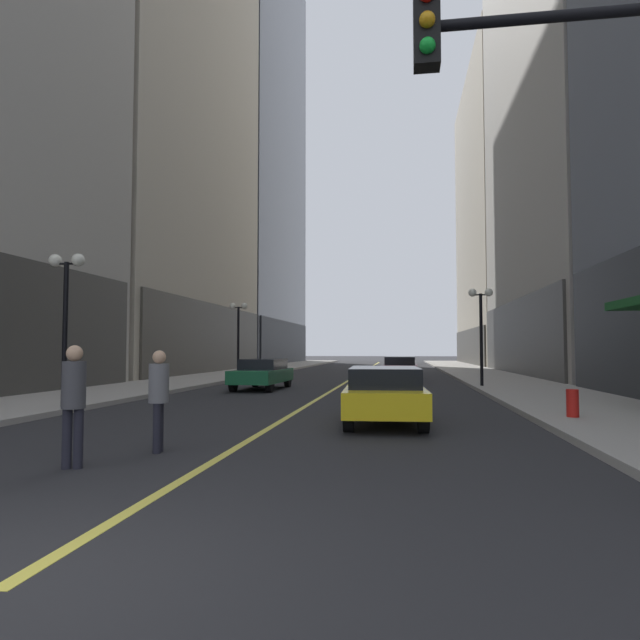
{
  "coord_description": "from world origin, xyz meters",
  "views": [
    {
      "loc": [
        2.9,
        -3.68,
        1.75
      ],
      "look_at": [
        -1.27,
        24.6,
        3.27
      ],
      "focal_mm": 30.87,
      "sensor_mm": 36.0,
      "label": 1
    }
  ],
  "objects_px": {
    "car_yellow": "(385,392)",
    "car_green": "(263,373)",
    "pedestrian_with_orange_bag": "(74,396)",
    "street_lamp_left_far": "(238,323)",
    "pedestrian_in_grey_suit": "(159,393)",
    "street_lamp_right_mid": "(481,315)",
    "fire_hydrant_right": "(573,406)",
    "car_maroon": "(401,367)",
    "street_lamp_left_near": "(66,295)"
  },
  "relations": [
    {
      "from": "street_lamp_left_far",
      "to": "street_lamp_right_mid",
      "type": "distance_m",
      "value": 14.03
    },
    {
      "from": "pedestrian_in_grey_suit",
      "to": "car_yellow",
      "type": "bearing_deg",
      "value": 49.59
    },
    {
      "from": "fire_hydrant_right",
      "to": "street_lamp_right_mid",
      "type": "bearing_deg",
      "value": 92.56
    },
    {
      "from": "car_yellow",
      "to": "street_lamp_left_near",
      "type": "relative_size",
      "value": 1.05
    },
    {
      "from": "car_yellow",
      "to": "pedestrian_with_orange_bag",
      "type": "xyz_separation_m",
      "value": [
        -4.38,
        -5.72,
        0.34
      ]
    },
    {
      "from": "pedestrian_with_orange_bag",
      "to": "fire_hydrant_right",
      "type": "xyz_separation_m",
      "value": [
        8.78,
        6.26,
        -0.66
      ]
    },
    {
      "from": "street_lamp_right_mid",
      "to": "car_green",
      "type": "bearing_deg",
      "value": -170.75
    },
    {
      "from": "pedestrian_with_orange_bag",
      "to": "pedestrian_in_grey_suit",
      "type": "bearing_deg",
      "value": 63.54
    },
    {
      "from": "street_lamp_right_mid",
      "to": "fire_hydrant_right",
      "type": "height_order",
      "value": "street_lamp_right_mid"
    },
    {
      "from": "pedestrian_in_grey_suit",
      "to": "street_lamp_left_near",
      "type": "relative_size",
      "value": 0.39
    },
    {
      "from": "car_green",
      "to": "street_lamp_left_far",
      "type": "distance_m",
      "value": 8.4
    },
    {
      "from": "pedestrian_with_orange_bag",
      "to": "street_lamp_left_far",
      "type": "distance_m",
      "value": 23.72
    },
    {
      "from": "car_green",
      "to": "car_maroon",
      "type": "xyz_separation_m",
      "value": [
        5.96,
        8.52,
        0.0
      ]
    },
    {
      "from": "pedestrian_with_orange_bag",
      "to": "pedestrian_in_grey_suit",
      "type": "height_order",
      "value": "pedestrian_with_orange_bag"
    },
    {
      "from": "car_maroon",
      "to": "pedestrian_with_orange_bag",
      "type": "distance_m",
      "value": 24.88
    },
    {
      "from": "car_maroon",
      "to": "car_green",
      "type": "bearing_deg",
      "value": -124.94
    },
    {
      "from": "pedestrian_with_orange_bag",
      "to": "street_lamp_right_mid",
      "type": "xyz_separation_m",
      "value": [
        8.28,
        17.44,
        2.2
      ]
    },
    {
      "from": "car_maroon",
      "to": "fire_hydrant_right",
      "type": "height_order",
      "value": "car_maroon"
    },
    {
      "from": "pedestrian_with_orange_bag",
      "to": "street_lamp_left_near",
      "type": "height_order",
      "value": "street_lamp_left_near"
    },
    {
      "from": "car_green",
      "to": "street_lamp_left_far",
      "type": "xyz_separation_m",
      "value": [
        -3.31,
        7.29,
        2.54
      ]
    },
    {
      "from": "car_maroon",
      "to": "street_lamp_right_mid",
      "type": "bearing_deg",
      "value": -63.15
    },
    {
      "from": "car_green",
      "to": "street_lamp_left_far",
      "type": "relative_size",
      "value": 1.01
    },
    {
      "from": "street_lamp_left_far",
      "to": "car_yellow",
      "type": "bearing_deg",
      "value": -62.99
    },
    {
      "from": "pedestrian_in_grey_suit",
      "to": "pedestrian_with_orange_bag",
      "type": "bearing_deg",
      "value": -116.46
    },
    {
      "from": "car_yellow",
      "to": "car_green",
      "type": "relative_size",
      "value": 1.04
    },
    {
      "from": "car_yellow",
      "to": "street_lamp_left_far",
      "type": "distance_m",
      "value": 19.77
    },
    {
      "from": "street_lamp_left_near",
      "to": "street_lamp_right_mid",
      "type": "xyz_separation_m",
      "value": [
        12.8,
        10.81,
        0.0
      ]
    },
    {
      "from": "pedestrian_in_grey_suit",
      "to": "street_lamp_right_mid",
      "type": "bearing_deg",
      "value": 64.71
    },
    {
      "from": "pedestrian_with_orange_bag",
      "to": "fire_hydrant_right",
      "type": "relative_size",
      "value": 2.26
    },
    {
      "from": "pedestrian_with_orange_bag",
      "to": "street_lamp_right_mid",
      "type": "height_order",
      "value": "street_lamp_right_mid"
    },
    {
      "from": "street_lamp_left_near",
      "to": "street_lamp_left_far",
      "type": "xyz_separation_m",
      "value": [
        0.0,
        16.55,
        0.0
      ]
    },
    {
      "from": "street_lamp_left_near",
      "to": "fire_hydrant_right",
      "type": "relative_size",
      "value": 5.54
    },
    {
      "from": "car_yellow",
      "to": "fire_hydrant_right",
      "type": "height_order",
      "value": "car_yellow"
    },
    {
      "from": "car_yellow",
      "to": "car_maroon",
      "type": "bearing_deg",
      "value": 88.89
    },
    {
      "from": "pedestrian_in_grey_suit",
      "to": "street_lamp_right_mid",
      "type": "xyz_separation_m",
      "value": [
        7.59,
        16.06,
        2.25
      ]
    },
    {
      "from": "pedestrian_in_grey_suit",
      "to": "street_lamp_left_near",
      "type": "height_order",
      "value": "street_lamp_left_near"
    },
    {
      "from": "fire_hydrant_right",
      "to": "street_lamp_left_near",
      "type": "bearing_deg",
      "value": 178.4
    },
    {
      "from": "street_lamp_left_near",
      "to": "street_lamp_left_far",
      "type": "height_order",
      "value": "same"
    },
    {
      "from": "street_lamp_left_near",
      "to": "street_lamp_right_mid",
      "type": "distance_m",
      "value": 16.75
    },
    {
      "from": "street_lamp_right_mid",
      "to": "street_lamp_left_near",
      "type": "bearing_deg",
      "value": -139.82
    },
    {
      "from": "car_yellow",
      "to": "car_green",
      "type": "distance_m",
      "value": 11.61
    },
    {
      "from": "car_maroon",
      "to": "pedestrian_in_grey_suit",
      "type": "distance_m",
      "value": 23.4
    },
    {
      "from": "car_yellow",
      "to": "car_green",
      "type": "xyz_separation_m",
      "value": [
        -5.59,
        10.18,
        -0.0
      ]
    },
    {
      "from": "street_lamp_left_far",
      "to": "fire_hydrant_right",
      "type": "xyz_separation_m",
      "value": [
        13.3,
        -16.92,
        -2.86
      ]
    },
    {
      "from": "pedestrian_in_grey_suit",
      "to": "street_lamp_left_near",
      "type": "bearing_deg",
      "value": 134.79
    },
    {
      "from": "car_green",
      "to": "street_lamp_left_near",
      "type": "distance_m",
      "value": 10.16
    },
    {
      "from": "car_green",
      "to": "street_lamp_left_far",
      "type": "height_order",
      "value": "street_lamp_left_far"
    },
    {
      "from": "car_yellow",
      "to": "street_lamp_right_mid",
      "type": "relative_size",
      "value": 1.05
    },
    {
      "from": "street_lamp_left_far",
      "to": "pedestrian_in_grey_suit",
      "type": "bearing_deg",
      "value": -76.56
    },
    {
      "from": "pedestrian_with_orange_bag",
      "to": "fire_hydrant_right",
      "type": "bearing_deg",
      "value": 35.5
    }
  ]
}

